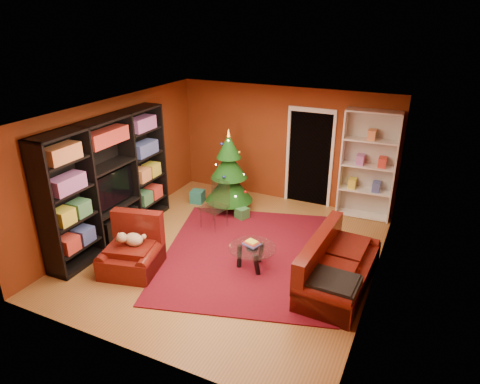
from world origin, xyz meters
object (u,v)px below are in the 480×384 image
at_px(gift_box_green, 242,213).
at_px(gift_box_red, 227,186).
at_px(rug, 250,254).
at_px(white_bookshelf, 368,166).
at_px(dog, 134,240).
at_px(sofa, 340,263).
at_px(gift_box_teal, 198,196).
at_px(acrylic_chair, 214,208).
at_px(armchair, 131,251).
at_px(media_unit, 109,182).
at_px(christmas_tree, 229,171).
at_px(coffee_table, 252,257).

height_order(gift_box_green, gift_box_red, same).
xyz_separation_m(rug, white_bookshelf, (1.54, 2.49, 1.13)).
bearing_deg(dog, sofa, 3.16).
bearing_deg(sofa, gift_box_teal, 65.97).
bearing_deg(gift_box_red, rug, -55.28).
bearing_deg(sofa, acrylic_chair, 74.32).
xyz_separation_m(gift_box_green, sofa, (2.42, -1.54, 0.31)).
height_order(dog, sofa, sofa).
relative_size(rug, dog, 8.84).
relative_size(gift_box_teal, sofa, 0.14).
bearing_deg(sofa, gift_box_green, 60.23).
relative_size(gift_box_teal, armchair, 0.29).
bearing_deg(media_unit, gift_box_teal, 73.29).
height_order(christmas_tree, coffee_table, christmas_tree).
xyz_separation_m(sofa, coffee_table, (-1.46, -0.12, -0.21)).
height_order(rug, armchair, armchair).
bearing_deg(white_bookshelf, acrylic_chair, -147.32).
distance_m(white_bookshelf, coffee_table, 3.30).
bearing_deg(gift_box_teal, gift_box_green, -14.09).
xyz_separation_m(rug, christmas_tree, (-1.21, 1.58, 0.89)).
xyz_separation_m(christmas_tree, acrylic_chair, (0.12, -0.93, -0.45)).
relative_size(christmas_tree, gift_box_green, 7.65).
relative_size(gift_box_green, acrylic_chair, 0.27).
distance_m(media_unit, coffee_table, 3.00).
bearing_deg(christmas_tree, acrylic_chair, -82.62).
bearing_deg(armchair, gift_box_green, 57.88).
distance_m(gift_box_teal, gift_box_red, 0.96).
xyz_separation_m(white_bookshelf, coffee_table, (-1.33, -2.88, -0.93)).
height_order(gift_box_red, dog, dog).
distance_m(media_unit, white_bookshelf, 5.14).
relative_size(gift_box_teal, white_bookshelf, 0.12).
height_order(gift_box_green, coffee_table, coffee_table).
bearing_deg(acrylic_chair, gift_box_teal, 148.79).
height_order(christmas_tree, white_bookshelf, white_bookshelf).
relative_size(christmas_tree, gift_box_teal, 6.45).
bearing_deg(white_bookshelf, gift_box_green, -154.40).
distance_m(gift_box_red, armchair, 3.83).
height_order(armchair, dog, armchair).
bearing_deg(coffee_table, media_unit, -177.29).
bearing_deg(acrylic_chair, christmas_tree, 111.19).
bearing_deg(gift_box_red, media_unit, -106.32).
xyz_separation_m(dog, sofa, (3.24, 0.99, -0.15)).
relative_size(christmas_tree, sofa, 0.93).
relative_size(white_bookshelf, dog, 5.87).
distance_m(rug, gift_box_red, 3.06).
bearing_deg(media_unit, christmas_tree, 54.94).
height_order(gift_box_teal, sofa, sofa).
relative_size(gift_box_green, sofa, 0.12).
relative_size(sofa, acrylic_chair, 2.21).
relative_size(media_unit, christmas_tree, 1.66).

